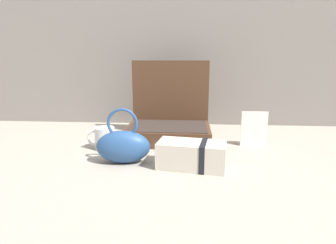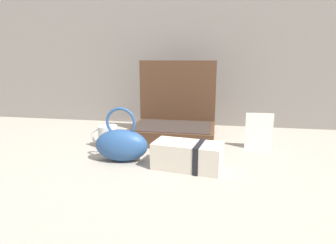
# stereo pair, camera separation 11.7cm
# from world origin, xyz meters

# --- Properties ---
(ground_plane) EXTENTS (6.00, 6.00, 0.00)m
(ground_plane) POSITION_xyz_m (0.00, 0.00, 0.00)
(ground_plane) COLOR #9E9384
(back_wall) EXTENTS (3.20, 0.06, 1.40)m
(back_wall) POSITION_xyz_m (0.00, 0.58, 0.70)
(back_wall) COLOR gray
(back_wall) RESTS_ON ground_plane
(open_suitcase) EXTENTS (0.40, 0.31, 0.39)m
(open_suitcase) POSITION_xyz_m (-0.03, 0.23, 0.08)
(open_suitcase) COLOR #4C301E
(open_suitcase) RESTS_ON ground_plane
(teal_pouch_handbag) EXTENTS (0.21, 0.11, 0.22)m
(teal_pouch_handbag) POSITION_xyz_m (-0.18, -0.13, 0.07)
(teal_pouch_handbag) COLOR #284C7F
(teal_pouch_handbag) RESTS_ON ground_plane
(cream_toiletry_bag) EXTENTS (0.26, 0.16, 0.10)m
(cream_toiletry_bag) POSITION_xyz_m (0.09, -0.16, 0.05)
(cream_toiletry_bag) COLOR beige
(cream_toiletry_bag) RESTS_ON ground_plane
(coffee_mug) EXTENTS (0.13, 0.09, 0.10)m
(coffee_mug) POSITION_xyz_m (-0.30, 0.03, 0.05)
(coffee_mug) COLOR silver
(coffee_mug) RESTS_ON ground_plane
(info_card_left) EXTENTS (0.12, 0.01, 0.16)m
(info_card_left) POSITION_xyz_m (0.37, 0.12, 0.08)
(info_card_left) COLOR white
(info_card_left) RESTS_ON ground_plane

